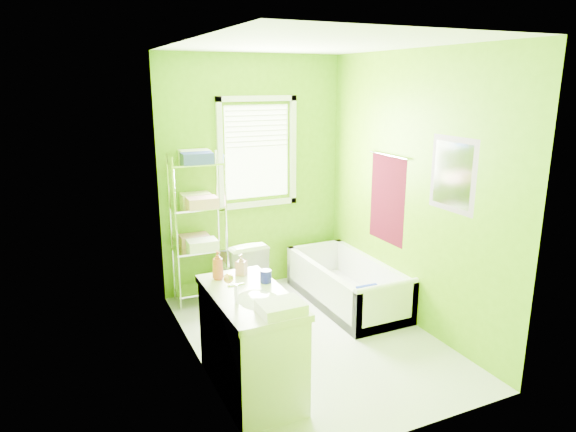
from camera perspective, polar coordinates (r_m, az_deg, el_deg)
name	(u,v)px	position (r m, az deg, el deg)	size (l,w,h in m)	color
ground	(311,338)	(4.91, 2.60, -13.34)	(2.90, 2.90, 0.00)	silver
room_envelope	(313,174)	(4.40, 2.83, 4.72)	(2.14, 2.94, 2.62)	#5D9A07
window	(257,147)	(5.69, -3.42, 7.71)	(0.92, 0.05, 1.22)	white
door	(239,297)	(3.28, -5.44, -8.95)	(0.09, 0.80, 2.00)	white
right_wall_decor	(411,190)	(4.98, 13.53, 2.87)	(0.04, 1.48, 1.17)	#490815
bathtub	(348,290)	(5.56, 6.66, -8.18)	(0.70, 1.50, 0.49)	white
toilet	(239,270)	(5.51, -5.43, -6.03)	(0.40, 0.71, 0.72)	white
vanity	(251,339)	(4.00, -4.13, -13.46)	(0.54, 1.05, 1.03)	white
wire_shelf_unit	(200,212)	(5.39, -9.80, 0.40)	(0.56, 0.44, 1.63)	silver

